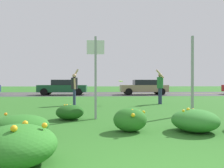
# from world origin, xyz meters

# --- Properties ---
(ground_plane) EXTENTS (120.00, 120.00, 0.00)m
(ground_plane) POSITION_xyz_m (0.00, 10.61, 0.00)
(ground_plane) COLOR #2D6B23
(highway_strip) EXTENTS (120.00, 8.70, 0.01)m
(highway_strip) POSITION_xyz_m (0.00, 21.23, 0.00)
(highway_strip) COLOR #424244
(highway_strip) RESTS_ON ground
(highway_center_stripe) EXTENTS (120.00, 0.16, 0.00)m
(highway_center_stripe) POSITION_xyz_m (0.00, 21.23, 0.01)
(highway_center_stripe) COLOR yellow
(highway_center_stripe) RESTS_ON ground
(daylily_clump_mid_right) EXTENTS (0.88, 0.90, 0.48)m
(daylily_clump_mid_right) POSITION_xyz_m (-1.78, 4.96, 0.23)
(daylily_clump_mid_right) COLOR #1E5619
(daylily_clump_mid_right) RESTS_ON ground
(daylily_clump_front_center) EXTENTS (0.80, 0.80, 0.57)m
(daylily_clump_front_center) POSITION_xyz_m (-0.11, 3.14, 0.28)
(daylily_clump_front_center) COLOR #2D7526
(daylily_clump_front_center) RESTS_ON ground
(daylily_clump_front_right) EXTENTS (1.20, 1.07, 0.50)m
(daylily_clump_front_right) POSITION_xyz_m (-2.55, 2.80, 0.23)
(daylily_clump_front_right) COLOR #2D7526
(daylily_clump_front_right) RESTS_ON ground
(daylily_clump_near_camera) EXTENTS (1.10, 1.14, 0.57)m
(daylily_clump_near_camera) POSITION_xyz_m (1.43, 3.04, 0.27)
(daylily_clump_near_camera) COLOR #337F2D
(daylily_clump_near_camera) RESTS_ON ground
(daylily_clump_mid_center) EXTENTS (1.12, 1.14, 0.62)m
(daylily_clump_mid_center) POSITION_xyz_m (-1.99, 1.04, 0.29)
(daylily_clump_mid_center) COLOR #2D7526
(daylily_clump_mid_center) RESTS_ON ground
(sign_post_near_path) EXTENTS (0.56, 0.10, 2.65)m
(sign_post_near_path) POSITION_xyz_m (-0.97, 5.03, 1.60)
(sign_post_near_path) COLOR #93969B
(sign_post_near_path) RESTS_ON ground
(sign_post_by_roadside) EXTENTS (0.07, 0.10, 2.90)m
(sign_post_by_roadside) POSITION_xyz_m (2.58, 5.91, 1.45)
(sign_post_by_roadside) COLOR #93969B
(sign_post_by_roadside) RESTS_ON ground
(person_thrower_dark_shirt) EXTENTS (0.38, 0.50, 1.90)m
(person_thrower_dark_shirt) POSITION_xyz_m (-2.16, 9.50, 0.98)
(person_thrower_dark_shirt) COLOR #232328
(person_thrower_dark_shirt) RESTS_ON ground
(person_catcher_green_shirt) EXTENTS (0.47, 0.51, 1.89)m
(person_catcher_green_shirt) POSITION_xyz_m (2.46, 9.90, 1.02)
(person_catcher_green_shirt) COLOR #287038
(person_catcher_green_shirt) RESTS_ON ground
(frisbee_lime) EXTENTS (0.24, 0.24, 0.09)m
(frisbee_lime) POSITION_xyz_m (0.29, 9.81, 1.25)
(frisbee_lime) COLOR #8CD133
(car_tan_center_left) EXTENTS (4.50, 2.00, 1.45)m
(car_tan_center_left) POSITION_xyz_m (3.42, 19.27, 0.74)
(car_tan_center_left) COLOR #937F60
(car_tan_center_left) RESTS_ON ground
(car_dark_green_center_right) EXTENTS (4.50, 2.00, 1.45)m
(car_dark_green_center_right) POSITION_xyz_m (-4.35, 19.27, 0.74)
(car_dark_green_center_right) COLOR #194C2D
(car_dark_green_center_right) RESTS_ON ground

